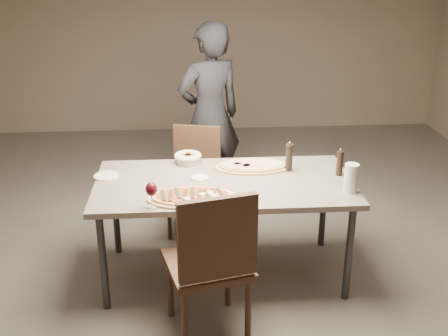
{
  "coord_description": "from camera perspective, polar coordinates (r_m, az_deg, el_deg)",
  "views": [
    {
      "loc": [
        -0.25,
        -3.59,
        2.31
      ],
      "look_at": [
        0.0,
        0.0,
        0.85
      ],
      "focal_mm": 45.0,
      "sensor_mm": 36.0,
      "label": 1
    }
  ],
  "objects": [
    {
      "name": "room",
      "position": [
        3.71,
        0.0,
        7.9
      ],
      "size": [
        7.0,
        7.0,
        7.0
      ],
      "color": "#5F5952",
      "rests_on": "ground"
    },
    {
      "name": "dining_table",
      "position": [
        3.94,
        0.0,
        -2.11
      ],
      "size": [
        1.8,
        0.9,
        0.75
      ],
      "color": "slate",
      "rests_on": "ground"
    },
    {
      "name": "zucchini_pizza",
      "position": [
        3.65,
        -3.19,
        -2.95
      ],
      "size": [
        0.59,
        0.33,
        0.05
      ],
      "rotation": [
        0.0,
        0.0,
        -0.06
      ],
      "color": "tan",
      "rests_on": "dining_table"
    },
    {
      "name": "ham_pizza",
      "position": [
        4.15,
        2.92,
        0.21
      ],
      "size": [
        0.56,
        0.31,
        0.04
      ],
      "rotation": [
        0.0,
        0.0,
        -0.12
      ],
      "color": "tan",
      "rests_on": "dining_table"
    },
    {
      "name": "bread_basket",
      "position": [
        4.23,
        -3.68,
        1.07
      ],
      "size": [
        0.21,
        0.21,
        0.07
      ],
      "rotation": [
        0.0,
        0.0,
        -0.35
      ],
      "color": "beige",
      "rests_on": "dining_table"
    },
    {
      "name": "oil_dish",
      "position": [
        3.96,
        -2.47,
        -1.01
      ],
      "size": [
        0.12,
        0.12,
        0.01
      ],
      "rotation": [
        0.0,
        0.0,
        -0.01
      ],
      "color": "white",
      "rests_on": "dining_table"
    },
    {
      "name": "pepper_mill_left",
      "position": [
        4.07,
        11.68,
        0.54
      ],
      "size": [
        0.05,
        0.05,
        0.2
      ],
      "rotation": [
        0.0,
        0.0,
        -0.37
      ],
      "color": "black",
      "rests_on": "dining_table"
    },
    {
      "name": "pepper_mill_right",
      "position": [
        4.09,
        6.63,
        1.12
      ],
      "size": [
        0.06,
        0.06,
        0.22
      ],
      "rotation": [
        0.0,
        0.0,
        -0.09
      ],
      "color": "black",
      "rests_on": "dining_table"
    },
    {
      "name": "carafe",
      "position": [
        3.81,
        12.79,
        -1.01
      ],
      "size": [
        0.09,
        0.09,
        0.2
      ],
      "rotation": [
        0.0,
        0.0,
        -0.27
      ],
      "color": "silver",
      "rests_on": "dining_table"
    },
    {
      "name": "wine_glass",
      "position": [
        3.53,
        -7.39,
        -2.24
      ],
      "size": [
        0.08,
        0.08,
        0.17
      ],
      "rotation": [
        0.0,
        0.0,
        0.21
      ],
      "color": "silver",
      "rests_on": "dining_table"
    },
    {
      "name": "side_plate",
      "position": [
        4.08,
        -11.85,
        -0.8
      ],
      "size": [
        0.18,
        0.18,
        0.01
      ],
      "rotation": [
        0.0,
        0.0,
        -0.15
      ],
      "color": "white",
      "rests_on": "dining_table"
    },
    {
      "name": "chair_near",
      "position": [
        3.35,
        -1.25,
        -9.15
      ],
      "size": [
        0.58,
        0.58,
        1.02
      ],
      "rotation": [
        0.0,
        0.0,
        0.24
      ],
      "color": "#42291B",
      "rests_on": "ground"
    },
    {
      "name": "chair_far",
      "position": [
        4.71,
        -2.95,
        -0.59
      ],
      "size": [
        0.5,
        0.5,
        0.88
      ],
      "rotation": [
        0.0,
        0.0,
        2.93
      ],
      "color": "#42291B",
      "rests_on": "ground"
    },
    {
      "name": "diner",
      "position": [
        5.08,
        -1.47,
        5.3
      ],
      "size": [
        0.73,
        0.62,
        1.69
      ],
      "primitive_type": "imported",
      "rotation": [
        0.0,
        0.0,
        3.55
      ],
      "color": "black",
      "rests_on": "ground"
    }
  ]
}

